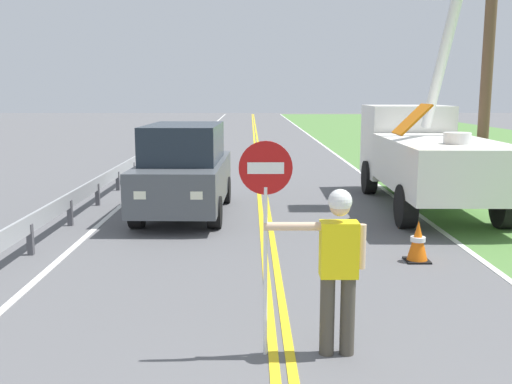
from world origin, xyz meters
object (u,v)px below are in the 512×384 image
at_px(stop_sign_paddle, 266,200).
at_px(utility_bucket_truck, 424,149).
at_px(utility_pole_near, 489,43).
at_px(traffic_cone_lead, 418,242).
at_px(flagger_worker, 338,262).
at_px(oncoming_suv_nearest, 185,169).

bearing_deg(stop_sign_paddle, utility_bucket_truck, 63.79).
bearing_deg(stop_sign_paddle, utility_pole_near, 56.76).
bearing_deg(traffic_cone_lead, stop_sign_paddle, -127.04).
bearing_deg(utility_pole_near, traffic_cone_lead, -120.46).
bearing_deg(flagger_worker, oncoming_suv_nearest, 108.19).
xyz_separation_m(oncoming_suv_nearest, traffic_cone_lead, (4.35, -3.94, -0.72)).
height_order(utility_bucket_truck, oncoming_suv_nearest, utility_bucket_truck).
bearing_deg(utility_bucket_truck, stop_sign_paddle, -116.21).
distance_m(oncoming_suv_nearest, traffic_cone_lead, 5.91).
xyz_separation_m(stop_sign_paddle, utility_pole_near, (5.73, 8.74, 2.32)).
xyz_separation_m(flagger_worker, oncoming_suv_nearest, (-2.45, 7.47, 0.01)).
distance_m(stop_sign_paddle, traffic_cone_lead, 4.63).
bearing_deg(utility_pole_near, oncoming_suv_nearest, -170.25).
bearing_deg(oncoming_suv_nearest, stop_sign_paddle, -77.29).
bearing_deg(utility_pole_near, stop_sign_paddle, -123.24).
height_order(flagger_worker, stop_sign_paddle, stop_sign_paddle).
height_order(stop_sign_paddle, utility_pole_near, utility_pole_near).
xyz_separation_m(utility_bucket_truck, oncoming_suv_nearest, (-5.88, -1.06, -0.37)).
distance_m(utility_pole_near, traffic_cone_lead, 7.08).
height_order(stop_sign_paddle, oncoming_suv_nearest, stop_sign_paddle).
height_order(flagger_worker, traffic_cone_lead, flagger_worker).
relative_size(stop_sign_paddle, utility_pole_near, 0.30).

